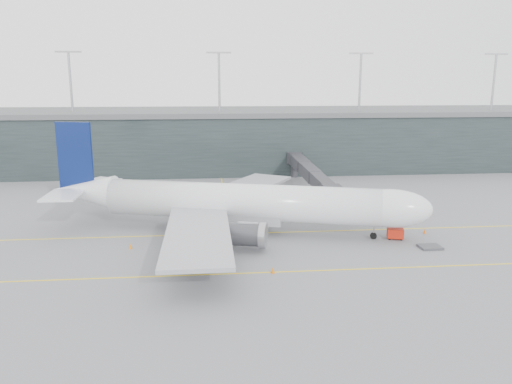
{
  "coord_description": "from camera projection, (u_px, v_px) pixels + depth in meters",
  "views": [
    {
      "loc": [
        2.09,
        -75.89,
        22.34
      ],
      "look_at": [
        8.98,
        -4.0,
        6.37
      ],
      "focal_mm": 35.0,
      "sensor_mm": 36.0,
      "label": 1
    }
  ],
  "objects": [
    {
      "name": "cone_nose",
      "position": [
        425.0,
        231.0,
        75.11
      ],
      "size": [
        0.47,
        0.47,
        0.74
      ],
      "primitive_type": "cone",
      "color": "#E65F0C",
      "rests_on": "ground"
    },
    {
      "name": "gse_cart",
      "position": [
        395.0,
        233.0,
        72.29
      ],
      "size": [
        2.58,
        1.99,
        1.56
      ],
      "rotation": [
        0.0,
        0.0,
        -0.25
      ],
      "color": "#B21E0C",
      "rests_on": "ground"
    },
    {
      "name": "taxiline_a",
      "position": [
        196.0,
        235.0,
        74.5
      ],
      "size": [
        160.0,
        0.25,
        0.02
      ],
      "primitive_type": "cube",
      "color": "yellow",
      "rests_on": "ground"
    },
    {
      "name": "uld_b",
      "position": [
        182.0,
        203.0,
        90.2
      ],
      "size": [
        2.29,
        1.94,
        1.88
      ],
      "rotation": [
        0.0,
        0.0,
        -0.15
      ],
      "color": "#3B3C40",
      "rests_on": "ground"
    },
    {
      "name": "baggage_dolly",
      "position": [
        430.0,
        247.0,
        68.51
      ],
      "size": [
        3.04,
        2.48,
        0.29
      ],
      "primitive_type": "cube",
      "rotation": [
        0.0,
        0.0,
        0.04
      ],
      "color": "#3C3D42",
      "rests_on": "ground"
    },
    {
      "name": "cone_wing_port",
      "position": [
        259.0,
        205.0,
        90.61
      ],
      "size": [
        0.49,
        0.49,
        0.78
      ],
      "primitive_type": "cone",
      "color": "#CF450B",
      "rests_on": "ground"
    },
    {
      "name": "jet_bridge",
      "position": [
        307.0,
        171.0,
        102.17
      ],
      "size": [
        3.75,
        42.48,
        6.03
      ],
      "rotation": [
        0.0,
        0.0,
        -0.01
      ],
      "color": "#2F2E34",
      "rests_on": "ground"
    },
    {
      "name": "cone_tail",
      "position": [
        131.0,
        246.0,
        68.14
      ],
      "size": [
        0.48,
        0.48,
        0.77
      ],
      "primitive_type": "cone",
      "color": "orange",
      "rests_on": "ground"
    },
    {
      "name": "uld_a",
      "position": [
        171.0,
        208.0,
        86.42
      ],
      "size": [
        2.21,
        1.81,
        1.93
      ],
      "rotation": [
        0.0,
        0.0,
        0.05
      ],
      "color": "#3B3C40",
      "rests_on": "ground"
    },
    {
      "name": "main_aircraft",
      "position": [
        239.0,
        203.0,
        75.02
      ],
      "size": [
        57.15,
        52.55,
        16.29
      ],
      "rotation": [
        0.0,
        0.0,
        -0.28
      ],
      "color": "white",
      "rests_on": "ground"
    },
    {
      "name": "ground",
      "position": [
        197.0,
        227.0,
        78.39
      ],
      "size": [
        320.0,
        320.0,
        0.0
      ],
      "primitive_type": "plane",
      "color": "slate",
      "rests_on": "ground"
    },
    {
      "name": "terminal",
      "position": [
        200.0,
        138.0,
        133.12
      ],
      "size": [
        240.0,
        36.0,
        29.0
      ],
      "color": "#1D2727",
      "rests_on": "ground"
    },
    {
      "name": "taxiline_lead_main",
      "position": [
        224.0,
        198.0,
        98.29
      ],
      "size": [
        0.25,
        60.0,
        0.02
      ],
      "primitive_type": "cube",
      "color": "yellow",
      "rests_on": "ground"
    },
    {
      "name": "uld_c",
      "position": [
        198.0,
        206.0,
        88.23
      ],
      "size": [
        2.38,
        2.19,
        1.74
      ],
      "rotation": [
        0.0,
        0.0,
        0.43
      ],
      "color": "#3B3C40",
      "rests_on": "ground"
    },
    {
      "name": "cone_wing_stbd",
      "position": [
        273.0,
        270.0,
        59.48
      ],
      "size": [
        0.49,
        0.49,
        0.79
      ],
      "primitive_type": "cone",
      "color": "#D3650B",
      "rests_on": "ground"
    },
    {
      "name": "taxiline_b",
      "position": [
        193.0,
        275.0,
        58.95
      ],
      "size": [
        160.0,
        0.25,
        0.02
      ],
      "primitive_type": "cube",
      "color": "yellow",
      "rests_on": "ground"
    }
  ]
}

